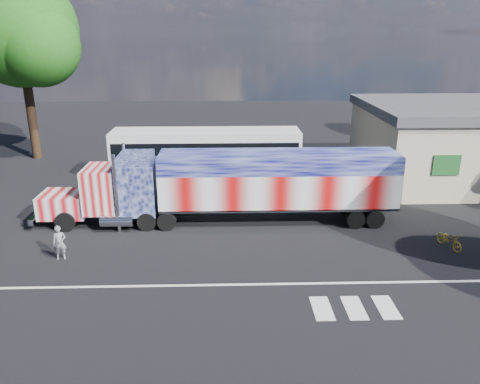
{
  "coord_description": "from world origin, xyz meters",
  "views": [
    {
      "loc": [
        -0.67,
        -19.63,
        9.67
      ],
      "look_at": [
        0.0,
        3.0,
        1.9
      ],
      "focal_mm": 35.0,
      "sensor_mm": 36.0,
      "label": 1
    }
  ],
  "objects_px": {
    "coach_bus": "(206,156)",
    "woman": "(59,243)",
    "tree_nw_a": "(21,30)",
    "bicycle": "(450,240)",
    "semi_truck": "(233,185)"
  },
  "relations": [
    {
      "from": "tree_nw_a",
      "to": "semi_truck",
      "type": "bearing_deg",
      "value": -41.79
    },
    {
      "from": "coach_bus",
      "to": "bicycle",
      "type": "xyz_separation_m",
      "value": [
        11.79,
        -10.45,
        -1.44
      ]
    },
    {
      "from": "semi_truck",
      "to": "bicycle",
      "type": "xyz_separation_m",
      "value": [
        10.11,
        -3.56,
        -1.67
      ]
    },
    {
      "from": "tree_nw_a",
      "to": "bicycle",
      "type": "bearing_deg",
      "value": -34.22
    },
    {
      "from": "semi_truck",
      "to": "bicycle",
      "type": "height_order",
      "value": "semi_truck"
    },
    {
      "from": "coach_bus",
      "to": "bicycle",
      "type": "height_order",
      "value": "coach_bus"
    },
    {
      "from": "woman",
      "to": "bicycle",
      "type": "xyz_separation_m",
      "value": [
        17.93,
        0.58,
        -0.37
      ]
    },
    {
      "from": "semi_truck",
      "to": "coach_bus",
      "type": "distance_m",
      "value": 7.09
    },
    {
      "from": "woman",
      "to": "semi_truck",
      "type": "bearing_deg",
      "value": 14.05
    },
    {
      "from": "coach_bus",
      "to": "semi_truck",
      "type": "bearing_deg",
      "value": -76.26
    },
    {
      "from": "coach_bus",
      "to": "woman",
      "type": "height_order",
      "value": "coach_bus"
    },
    {
      "from": "coach_bus",
      "to": "bicycle",
      "type": "distance_m",
      "value": 15.82
    },
    {
      "from": "bicycle",
      "to": "tree_nw_a",
      "type": "xyz_separation_m",
      "value": [
        -25.63,
        17.43,
        9.36
      ]
    },
    {
      "from": "semi_truck",
      "to": "coach_bus",
      "type": "height_order",
      "value": "semi_truck"
    },
    {
      "from": "semi_truck",
      "to": "woman",
      "type": "height_order",
      "value": "semi_truck"
    }
  ]
}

